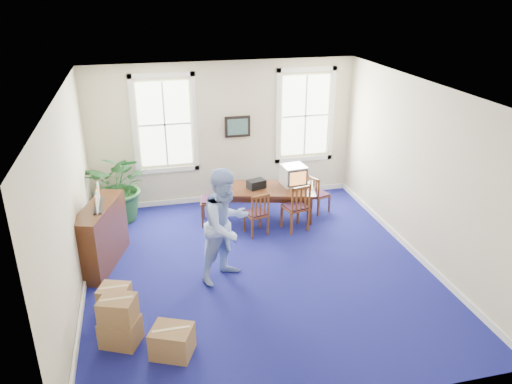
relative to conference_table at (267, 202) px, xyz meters
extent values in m
plane|color=navy|center=(-0.70, -2.06, -0.34)|extent=(6.50, 6.50, 0.00)
plane|color=white|center=(-0.70, -2.06, 2.86)|extent=(6.50, 6.50, 0.00)
plane|color=beige|center=(-0.70, 1.19, 1.26)|extent=(6.50, 0.00, 6.50)
plane|color=beige|center=(-0.70, -5.31, 1.26)|extent=(6.50, 0.00, 6.50)
plane|color=beige|center=(-3.70, -2.06, 1.26)|extent=(0.00, 6.50, 6.50)
plane|color=beige|center=(2.30, -2.06, 1.26)|extent=(0.00, 6.50, 6.50)
cube|color=white|center=(-0.70, 1.16, -0.28)|extent=(6.00, 0.04, 0.12)
cube|color=white|center=(-3.67, -2.06, -0.28)|extent=(0.04, 6.50, 0.12)
cube|color=white|center=(2.27, -2.06, -0.28)|extent=(0.04, 6.50, 0.12)
cube|color=white|center=(0.87, 0.00, 0.37)|extent=(0.16, 0.19, 0.05)
cube|color=black|center=(-0.23, 0.05, 0.44)|extent=(0.43, 0.34, 0.18)
imported|color=#97B2EE|center=(-1.28, -2.15, 0.65)|extent=(1.23, 1.17, 1.99)
cube|color=#4C2613|center=(-3.37, -1.21, 0.26)|extent=(0.89, 1.60, 1.21)
imported|color=#225827|center=(-3.03, 0.60, 0.44)|extent=(1.75, 1.65, 1.56)
camera|label=1|loc=(-2.54, -9.50, 4.42)|focal=35.00mm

